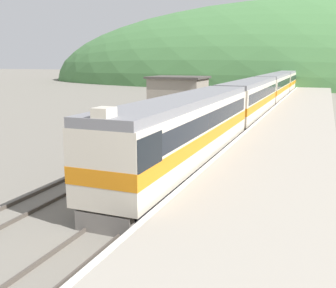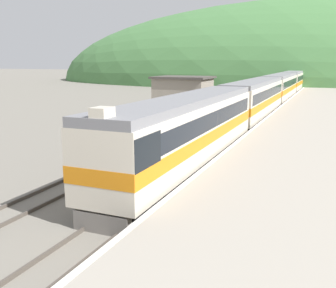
% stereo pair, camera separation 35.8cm
% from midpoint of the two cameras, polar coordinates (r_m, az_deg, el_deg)
% --- Properties ---
extents(track_main, '(1.52, 180.00, 0.16)m').
position_cam_midpoint_polar(track_main, '(65.38, 16.32, 6.05)').
color(track_main, '#4C443D').
rests_on(track_main, ground).
extents(track_siding, '(1.52, 180.00, 0.16)m').
position_cam_midpoint_polar(track_siding, '(66.06, 12.37, 6.31)').
color(track_siding, '#4C443D').
rests_on(track_siding, ground).
extents(platform, '(6.54, 140.00, 1.02)m').
position_cam_midpoint_polar(platform, '(45.10, 19.64, 3.90)').
color(platform, '#9E9689').
rests_on(platform, ground).
extents(distant_hills, '(159.46, 71.75, 46.50)m').
position_cam_midpoint_polar(distant_hills, '(120.89, 19.52, 8.33)').
color(distant_hills, '#477A42').
rests_on(distant_hills, ground).
extents(station_shed, '(6.49, 5.27, 4.54)m').
position_cam_midpoint_polar(station_shed, '(46.49, 2.43, 7.02)').
color(station_shed, gray).
rests_on(station_shed, ground).
extents(express_train_lead_car, '(3.02, 19.41, 4.69)m').
position_cam_midpoint_polar(express_train_lead_car, '(22.66, 3.33, 1.94)').
color(express_train_lead_car, black).
rests_on(express_train_lead_car, ground).
extents(carriage_second, '(3.01, 19.49, 4.33)m').
position_cam_midpoint_polar(carriage_second, '(42.44, 12.75, 6.35)').
color(carriage_second, black).
rests_on(carriage_second, ground).
extents(carriage_third, '(3.01, 19.49, 4.33)m').
position_cam_midpoint_polar(carriage_third, '(62.54, 16.15, 7.90)').
color(carriage_third, black).
rests_on(carriage_third, ground).
extents(carriage_fourth, '(3.01, 19.49, 4.33)m').
position_cam_midpoint_polar(carriage_fourth, '(82.76, 17.90, 8.68)').
color(carriage_fourth, black).
rests_on(carriage_fourth, ground).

